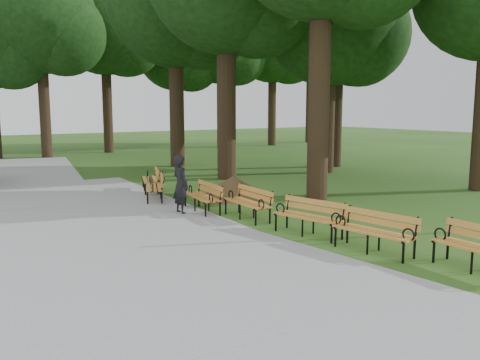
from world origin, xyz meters
TOP-DOWN VIEW (x-y plane):
  - ground at (0.00, 0.00)m, footprint 100.00×100.00m
  - path at (-4.00, 3.00)m, footprint 12.00×38.00m
  - person at (-0.79, 2.79)m, footprint 0.47×0.66m
  - dirt_mound at (1.84, 4.15)m, footprint 2.24×2.24m
  - bench_0 at (1.57, -4.91)m, footprint 0.67×1.91m
  - bench_1 at (0.89, -2.95)m, footprint 0.94×1.98m
  - bench_2 at (0.68, -1.08)m, footprint 1.05×2.00m
  - bench_3 at (0.45, 1.22)m, footprint 0.74×1.93m
  - bench_4 at (-0.15, 2.71)m, footprint 0.87×1.96m
  - bench_5 at (-0.59, 5.18)m, footprint 1.31×2.00m
  - bench_6 at (-0.03, 6.82)m, footprint 1.24×2.00m
  - lawn_tree_1 at (9.14, 7.43)m, footprint 6.32×6.32m
  - lawn_tree_5 at (11.17, 8.99)m, footprint 5.63×5.63m
  - tree_backdrop at (6.89, 23.18)m, footprint 37.43×9.69m

SIDE VIEW (x-z plane):
  - ground at x=0.00m, z-range 0.00..0.00m
  - path at x=-4.00m, z-range 0.00..0.06m
  - dirt_mound at x=1.84m, z-range 0.00..0.75m
  - bench_0 at x=1.57m, z-range 0.00..0.88m
  - bench_1 at x=0.89m, z-range 0.00..0.88m
  - bench_2 at x=0.68m, z-range 0.00..0.88m
  - bench_3 at x=0.45m, z-range 0.00..0.88m
  - bench_4 at x=-0.15m, z-range 0.00..0.88m
  - bench_5 at x=-0.59m, z-range 0.00..0.88m
  - bench_6 at x=-0.03m, z-range 0.00..0.88m
  - person at x=-0.79m, z-range 0.00..1.70m
  - lawn_tree_5 at x=11.17m, z-range 2.04..11.83m
  - lawn_tree_1 at x=9.14m, z-range 1.97..12.29m
  - tree_backdrop at x=6.89m, z-range 0.00..16.20m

